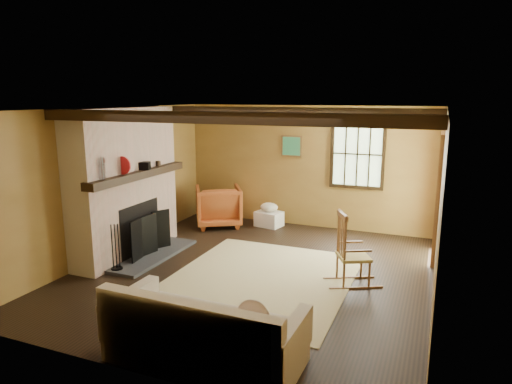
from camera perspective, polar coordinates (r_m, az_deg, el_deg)
The scene contains 10 objects.
ground at distance 6.90m, azimuth -0.38°, elevation -9.99°, with size 5.50×5.50×0.00m, color black.
room_envelope at distance 6.63m, azimuth 2.22°, elevation 3.75°, with size 5.02×5.52×2.44m.
fireplace at distance 7.69m, azimuth -15.91°, elevation 0.41°, with size 1.02×2.30×2.40m.
rug at distance 6.66m, azimuth 0.56°, elevation -10.81°, with size 2.50×3.00×0.01m, color tan.
rocking_chair at distance 6.49m, azimuth 11.77°, elevation -7.60°, with size 0.84×0.69×1.03m.
sofa at distance 4.68m, azimuth -6.58°, elevation -17.56°, with size 1.94×0.89×0.78m.
firewood_pile at distance 9.89m, azimuth -5.02°, elevation -2.43°, with size 0.73×0.13×0.26m.
laundry_basket at distance 9.20m, azimuth 1.63°, elevation -3.37°, with size 0.50×0.38×0.30m, color white.
basket_pillow at distance 9.14m, azimuth 1.64°, elevation -1.92°, with size 0.36×0.29×0.18m, color beige.
armchair at distance 9.21m, azimuth -4.71°, elevation -1.75°, with size 0.87×0.89×0.81m, color #BF6026.
Camera 1 is at (2.46, -5.91, 2.58)m, focal length 32.00 mm.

